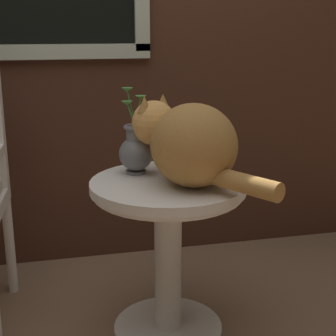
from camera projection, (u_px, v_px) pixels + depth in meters
back_wall at (78, 2)px, 2.40m from camera, size 4.00×0.07×2.60m
wicker_side_table at (168, 229)px, 1.95m from camera, size 0.59×0.59×0.64m
cat at (189, 143)px, 1.81m from camera, size 0.43×0.59×0.31m
pewter_vase_with_ivy at (136, 149)px, 1.97m from camera, size 0.13×0.13×0.33m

